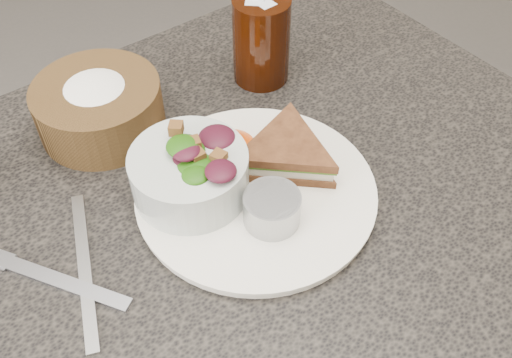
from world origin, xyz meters
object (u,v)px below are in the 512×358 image
Objects in this scene: dressing_ramekin at (272,209)px; bread_basket at (98,100)px; cola_glass at (261,36)px; sandwich at (286,153)px; dinner_plate at (256,192)px; salad_bowl at (189,168)px; dining_table at (223,341)px.

bread_basket reaches higher than dressing_ramekin.
cola_glass reaches higher than bread_basket.
bread_basket is 0.25m from cola_glass.
bread_basket is at bearing 167.56° from sandwich.
cola_glass reaches higher than sandwich.
dinner_plate is 4.38× the size of dressing_ramekin.
sandwich is 0.88× the size of bread_basket.
salad_bowl is 0.26m from cola_glass.
sandwich is 1.05× the size of cola_glass.
sandwich reaches higher than dinner_plate.
bread_basket is at bearing 99.08° from salad_bowl.
dinner_plate is 0.25m from bread_basket.
cola_glass is at bearing -9.37° from bread_basket.
dinner_plate is 1.72× the size of bread_basket.
dinner_plate is 0.25m from cola_glass.
dressing_ramekin is (-0.07, -0.06, 0.00)m from sandwich.
dressing_ramekin is at bearing -64.26° from dining_table.
cola_glass is at bearing 55.11° from dressing_ramekin.
dressing_ramekin is (0.05, -0.09, -0.02)m from salad_bowl.
cola_glass reaches higher than salad_bowl.
sandwich is at bearing -118.27° from cola_glass.
dining_table is at bearing -54.19° from salad_bowl.
dining_table is 0.43m from salad_bowl.
salad_bowl reaches higher than sandwich.
salad_bowl is 0.18m from bread_basket.
cola_glass is at bearing 33.32° from salad_bowl.
dinner_plate is 0.09m from salad_bowl.
dinner_plate is at bearing 73.65° from dressing_ramekin.
bread_basket is at bearing 101.96° from dining_table.
dressing_ramekin is 0.28m from bread_basket.
bread_basket is (-0.15, 0.21, 0.02)m from sandwich.
dining_table is 0.51m from cola_glass.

